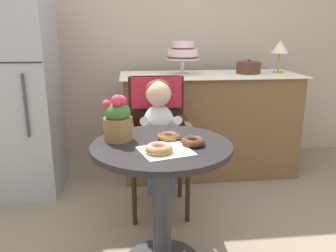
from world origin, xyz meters
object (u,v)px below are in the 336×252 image
at_px(round_layer_cake, 248,68).
at_px(table_lamp, 280,48).
at_px(cafe_table, 162,182).
at_px(donut_mid, 159,148).
at_px(donut_side, 168,136).
at_px(flower_vase, 118,120).
at_px(wicker_chair, 157,122).
at_px(tiered_cake_stand, 183,53).
at_px(refrigerator, 12,87).
at_px(donut_front, 193,141).
at_px(seated_child, 159,123).

relative_size(round_layer_cake, table_lamp, 0.74).
bearing_deg(cafe_table, donut_mid, -100.28).
bearing_deg(donut_side, flower_vase, 175.19).
bearing_deg(wicker_chair, round_layer_cake, 37.71).
xyz_separation_m(tiered_cake_stand, table_lamp, (0.86, 0.01, 0.03)).
height_order(donut_mid, refrigerator, refrigerator).
relative_size(wicker_chair, refrigerator, 0.56).
xyz_separation_m(donut_mid, table_lamp, (1.19, 1.45, 0.37)).
relative_size(donut_side, refrigerator, 0.07).
height_order(round_layer_cake, refrigerator, refrigerator).
bearing_deg(cafe_table, refrigerator, 133.67).
relative_size(donut_front, donut_side, 1.03).
height_order(flower_vase, refrigerator, refrigerator).
bearing_deg(round_layer_cake, table_lamp, 0.56).
distance_m(tiered_cake_stand, round_layer_cake, 0.60).
distance_m(cafe_table, table_lamp, 1.86).
distance_m(donut_front, donut_mid, 0.20).
bearing_deg(cafe_table, table_lamp, 48.35).
xyz_separation_m(flower_vase, refrigerator, (-0.83, 1.01, 0.02)).
bearing_deg(seated_child, round_layer_cake, 41.19).
xyz_separation_m(seated_child, table_lamp, (1.13, 0.75, 0.44)).
distance_m(tiered_cake_stand, table_lamp, 0.86).
xyz_separation_m(flower_vase, tiered_cake_stand, (0.52, 1.21, 0.25)).
bearing_deg(flower_vase, round_layer_cake, 47.71).
height_order(cafe_table, donut_side, donut_side).
bearing_deg(table_lamp, donut_front, -126.83).
relative_size(seated_child, donut_front, 6.01).
bearing_deg(tiered_cake_stand, round_layer_cake, 1.18).
height_order(donut_front, refrigerator, refrigerator).
xyz_separation_m(cafe_table, wicker_chair, (0.04, 0.72, 0.13)).
relative_size(donut_side, round_layer_cake, 0.55).
xyz_separation_m(tiered_cake_stand, refrigerator, (-1.36, -0.20, -0.23)).
bearing_deg(donut_mid, round_layer_cake, 57.63).
height_order(donut_side, refrigerator, refrigerator).
distance_m(donut_front, flower_vase, 0.41).
relative_size(donut_side, table_lamp, 0.41).
bearing_deg(refrigerator, wicker_chair, -19.35).
height_order(donut_front, flower_vase, flower_vase).
height_order(cafe_table, wicker_chair, wicker_chair).
xyz_separation_m(round_layer_cake, refrigerator, (-1.94, -0.21, -0.10)).
distance_m(donut_front, round_layer_cake, 1.55).
xyz_separation_m(donut_side, round_layer_cake, (0.85, 1.25, 0.21)).
bearing_deg(donut_side, refrigerator, 136.62).
distance_m(cafe_table, flower_vase, 0.40).
bearing_deg(cafe_table, donut_front, -14.43).
bearing_deg(donut_front, refrigerator, 136.59).
xyz_separation_m(tiered_cake_stand, round_layer_cake, (0.59, 0.01, -0.13)).
relative_size(seated_child, tiered_cake_stand, 2.42).
relative_size(cafe_table, donut_mid, 5.42).
height_order(donut_side, round_layer_cake, round_layer_cake).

